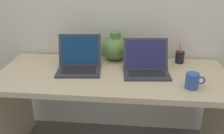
{
  "coord_description": "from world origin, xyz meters",
  "views": [
    {
      "loc": [
        0.16,
        -1.69,
        1.51
      ],
      "look_at": [
        0.0,
        0.0,
        0.78
      ],
      "focal_mm": 40.79,
      "sensor_mm": 36.0,
      "label": 1
    }
  ],
  "objects_px": {
    "coffee_mug": "(193,81)",
    "green_vase": "(115,48)",
    "laptop_left": "(79,61)",
    "laptop_right": "(146,64)",
    "pen_cup": "(180,57)"
  },
  "relations": [
    {
      "from": "laptop_right",
      "to": "pen_cup",
      "type": "distance_m",
      "value": 0.34
    },
    {
      "from": "laptop_left",
      "to": "pen_cup",
      "type": "distance_m",
      "value": 0.8
    },
    {
      "from": "laptop_left",
      "to": "coffee_mug",
      "type": "bearing_deg",
      "value": -16.63
    },
    {
      "from": "laptop_right",
      "to": "coffee_mug",
      "type": "relative_size",
      "value": 2.76
    },
    {
      "from": "laptop_right",
      "to": "coffee_mug",
      "type": "bearing_deg",
      "value": -38.07
    },
    {
      "from": "laptop_right",
      "to": "green_vase",
      "type": "relative_size",
      "value": 1.5
    },
    {
      "from": "laptop_right",
      "to": "green_vase",
      "type": "xyz_separation_m",
      "value": [
        -0.25,
        0.24,
        0.04
      ]
    },
    {
      "from": "laptop_left",
      "to": "laptop_right",
      "type": "xyz_separation_m",
      "value": [
        0.5,
        -0.01,
        -0.0
      ]
    },
    {
      "from": "green_vase",
      "to": "coffee_mug",
      "type": "bearing_deg",
      "value": -40.77
    },
    {
      "from": "laptop_right",
      "to": "pen_cup",
      "type": "bearing_deg",
      "value": 36.46
    },
    {
      "from": "coffee_mug",
      "to": "pen_cup",
      "type": "distance_m",
      "value": 0.43
    },
    {
      "from": "laptop_right",
      "to": "pen_cup",
      "type": "height_order",
      "value": "laptop_right"
    },
    {
      "from": "coffee_mug",
      "to": "green_vase",
      "type": "bearing_deg",
      "value": 139.23
    },
    {
      "from": "laptop_left",
      "to": "laptop_right",
      "type": "bearing_deg",
      "value": -0.78
    },
    {
      "from": "green_vase",
      "to": "coffee_mug",
      "type": "height_order",
      "value": "green_vase"
    }
  ]
}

